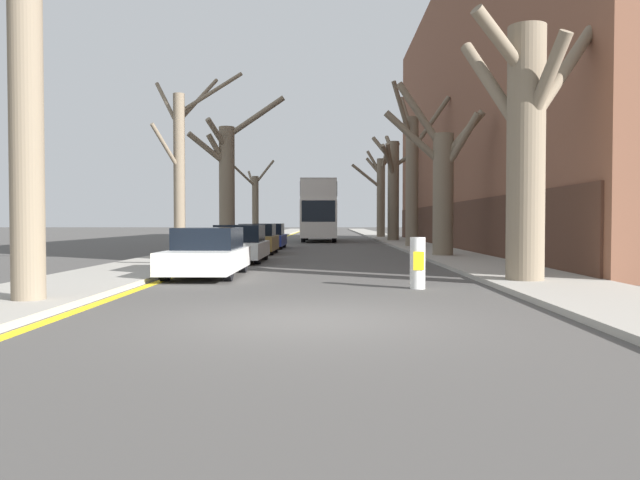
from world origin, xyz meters
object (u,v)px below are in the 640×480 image
Objects in this scene: street_tree_left_1 at (181,166)px; traffic_bollard at (418,263)px; street_tree_right_0 at (526,142)px; street_tree_right_2 at (412,174)px; street_tree_right_4 at (380,192)px; street_tree_left_2 at (227,180)px; street_tree_left_3 at (255,204)px; parked_car_2 at (257,240)px; parked_car_3 at (269,237)px; parked_car_0 at (207,253)px; parked_car_1 at (240,244)px; street_tree_right_3 at (393,185)px; street_tree_left_0 at (26,72)px; street_tree_right_1 at (442,182)px; double_decker_bus at (320,208)px.

street_tree_left_1 reaches higher than traffic_bollard.
traffic_bollard is (-2.70, -0.97, -2.83)m from street_tree_right_0.
street_tree_left_1 is at bearing -128.73° from street_tree_right_2.
street_tree_right_4 is (-0.01, 41.66, 0.73)m from street_tree_right_0.
traffic_bollard is at bearing -49.84° from street_tree_left_1.
street_tree_left_3 is at bearing 89.64° from street_tree_left_2.
traffic_bollard is at bearing -76.77° from street_tree_left_3.
street_tree_right_2 reaches higher than parked_car_2.
parked_car_2 is at bearing -64.58° from street_tree_left_2.
parked_car_3 is (2.05, -10.58, -2.14)m from street_tree_left_3.
street_tree_right_4 is at bearing 78.53° from parked_car_0.
parked_car_1 is (2.04, 0.56, -2.90)m from street_tree_left_1.
parked_car_2 is (-8.16, -17.51, -3.56)m from street_tree_right_3.
street_tree_left_0 is at bearing -96.39° from parked_car_2.
street_tree_right_1 is at bearing -62.79° from street_tree_left_3.
double_decker_bus is at bearing 167.33° from street_tree_right_3.
street_tree_right_3 is 0.79× the size of double_decker_bus.
street_tree_left_3 is at bearing -131.89° from street_tree_right_4.
street_tree_right_4 is 1.92× the size of parked_car_0.
street_tree_right_0 is 16.49m from parked_car_2.
street_tree_right_2 is (0.02, 20.34, 0.79)m from street_tree_right_0.
parked_car_2 reaches higher than parked_car_0.
street_tree_right_3 reaches higher than parked_car_2.
parked_car_2 reaches higher than traffic_bollard.
street_tree_left_0 reaches higher than street_tree_right_1.
street_tree_right_3 is at bearing 85.04° from traffic_bollard.
street_tree_right_0 reaches higher than parked_car_3.
parked_car_2 is 3.43× the size of traffic_bollard.
parked_car_2 is (-8.00, 3.27, -2.46)m from street_tree_right_1.
street_tree_right_4 is (10.15, 23.04, 0.38)m from street_tree_left_2.
street_tree_left_2 is at bearing 101.68° from parked_car_1.
street_tree_right_2 reaches higher than street_tree_left_2.
traffic_bollard is at bearing -70.58° from parked_car_2.
traffic_bollard is (7.37, -8.73, -2.97)m from street_tree_left_1.
street_tree_right_2 is at bearing 89.94° from street_tree_right_0.
street_tree_right_2 is (10.10, -10.09, 1.40)m from street_tree_left_3.
street_tree_right_0 is at bearing -46.05° from parked_car_1.
traffic_bollard is (2.69, -33.87, -1.99)m from double_decker_bus.
street_tree_left_2 is 1.94× the size of parked_car_1.
street_tree_right_0 is at bearing -61.39° from street_tree_left_2.
street_tree_right_1 is (-0.03, 10.87, -0.28)m from street_tree_right_0.
double_decker_bus reaches higher than traffic_bollard.
parked_car_0 is (2.13, -16.48, -3.12)m from street_tree_left_2.
street_tree_right_1 reaches higher than parked_car_1.
street_tree_right_2 is 2.32× the size of parked_car_2.
street_tree_right_2 is at bearing -44.96° from street_tree_left_3.
parked_car_1 is at bearing 80.61° from street_tree_left_0.
street_tree_left_3 is 0.74× the size of street_tree_right_3.
street_tree_left_2 is 1.28× the size of street_tree_right_0.
street_tree_right_2 reaches higher than street_tree_right_1.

